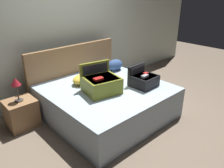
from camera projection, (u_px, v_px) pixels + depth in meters
The scene contains 10 objects.
ground_plane at pixel (123, 124), 3.56m from camera, with size 12.00×12.00×0.00m, color #6B5B4C.
back_wall at pixel (62, 29), 4.15m from camera, with size 8.00×0.10×2.60m, color #B7C1B2.
bed at pixel (107, 101), 3.72m from camera, with size 1.83×1.81×0.52m, color #99ADBC.
headboard at pixel (74, 72), 4.25m from camera, with size 1.87×0.08×1.05m, color olive.
hard_case_large at pixel (101, 83), 3.40m from camera, with size 0.59×0.56×0.43m.
hard_case_medium at pixel (143, 79), 3.63m from camera, with size 0.40×0.40×0.33m.
pillow_near_headboard at pixel (115, 65), 4.34m from camera, with size 0.37×0.25×0.21m, color navy.
pillow_center_head at pixel (85, 78), 3.76m from camera, with size 0.50×0.32×0.16m, color gold.
nightstand at pixel (21, 113), 3.44m from camera, with size 0.44×0.40×0.44m, color olive.
table_lamp at pixel (16, 84), 3.24m from camera, with size 0.14×0.14×0.37m.
Camera 1 is at (-2.17, -2.09, 2.01)m, focal length 35.35 mm.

